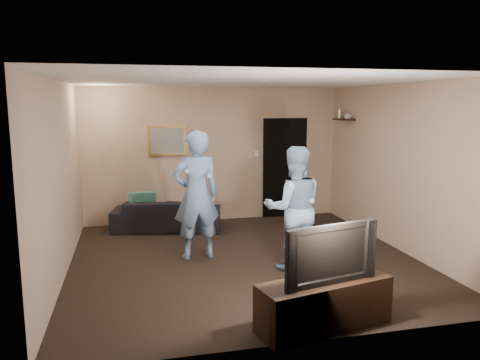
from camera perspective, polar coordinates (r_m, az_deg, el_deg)
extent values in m
plane|color=black|center=(7.04, 0.52, -9.66)|extent=(5.00, 5.00, 0.00)
cube|color=silver|center=(6.67, 0.56, 11.97)|extent=(5.00, 5.00, 0.04)
cube|color=tan|center=(9.16, -3.20, 3.09)|extent=(5.00, 0.04, 2.60)
cube|color=tan|center=(4.39, 8.36, -3.84)|extent=(5.00, 0.04, 2.60)
cube|color=tan|center=(6.61, -21.02, 0.07)|extent=(0.04, 5.00, 2.60)
cube|color=tan|center=(7.72, 18.88, 1.44)|extent=(0.04, 5.00, 2.60)
imported|color=black|center=(8.67, -8.88, -4.18)|extent=(2.05, 1.13, 0.57)
cube|color=#1B5242|center=(8.61, -11.83, -3.03)|extent=(0.48, 0.18, 0.48)
cube|color=olive|center=(9.00, -8.86, 4.80)|extent=(0.72, 0.05, 0.57)
cube|color=slate|center=(8.97, -8.84, 4.79)|extent=(0.62, 0.01, 0.47)
cube|color=black|center=(9.53, 5.47, 1.49)|extent=(0.90, 0.06, 2.00)
cube|color=silver|center=(9.32, 1.99, 3.21)|extent=(0.08, 0.02, 0.12)
cube|color=black|center=(9.18, 12.53, 7.22)|extent=(0.20, 0.60, 0.03)
imported|color=#A6A6AB|center=(9.03, 13.02, 7.71)|extent=(0.17, 0.17, 0.14)
cylinder|color=silver|center=(9.35, 12.05, 7.92)|extent=(0.06, 0.06, 0.18)
cube|color=black|center=(5.05, 10.22, -14.65)|extent=(1.49, 0.76, 0.51)
imported|color=black|center=(4.86, 10.41, -8.58)|extent=(1.07, 0.37, 0.62)
imported|color=#739BC7|center=(6.93, -5.36, -1.86)|extent=(0.74, 0.53, 1.91)
cube|color=white|center=(6.63, -6.52, 1.07)|extent=(0.04, 0.14, 0.04)
cube|color=white|center=(6.68, -3.78, 0.54)|extent=(0.05, 0.09, 0.05)
imported|color=#89B0C7|center=(6.50, 6.58, -3.46)|extent=(0.93, 0.77, 1.72)
cube|color=white|center=(6.17, 5.94, -0.54)|extent=(0.04, 0.14, 0.04)
cube|color=white|center=(6.32, 8.65, -2.44)|extent=(0.05, 0.09, 0.05)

